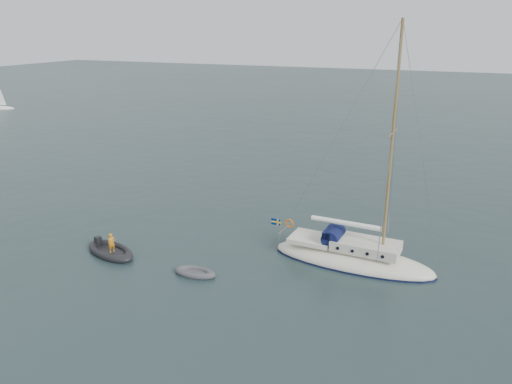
% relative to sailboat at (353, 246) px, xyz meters
% --- Properties ---
extents(ground, '(300.00, 300.00, 0.00)m').
position_rel_sailboat_xyz_m(ground, '(-2.72, -2.59, -1.14)').
color(ground, black).
rests_on(ground, ground).
extents(sailboat, '(10.58, 3.17, 15.07)m').
position_rel_sailboat_xyz_m(sailboat, '(0.00, 0.00, 0.00)').
color(sailboat, silver).
rests_on(sailboat, ground).
extents(dinghy, '(2.60, 1.18, 0.37)m').
position_rel_sailboat_xyz_m(dinghy, '(-8.23, -5.16, -0.98)').
color(dinghy, '#47464B').
rests_on(dinghy, ground).
extents(rib, '(4.14, 1.88, 1.50)m').
position_rel_sailboat_xyz_m(rib, '(-14.69, -4.76, -0.90)').
color(rib, black).
rests_on(rib, ground).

